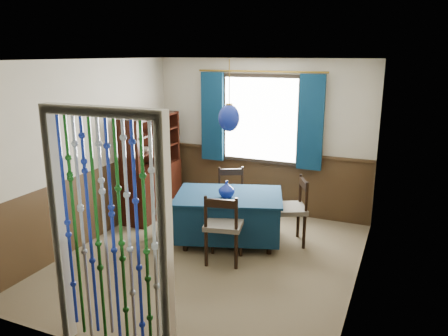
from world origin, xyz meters
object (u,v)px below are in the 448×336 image
at_px(dining_table, 229,214).
at_px(pendant_lamp, 229,118).
at_px(chair_right, 291,209).
at_px(sideboard, 151,181).
at_px(chair_far, 232,196).
at_px(vase_table, 227,190).
at_px(vase_sideboard, 161,157).
at_px(chair_near, 223,226).
at_px(bowl_shelf, 145,149).
at_px(chair_left, 170,207).

xyz_separation_m(dining_table, pendant_lamp, (-0.00, 0.00, 1.35)).
height_order(chair_right, sideboard, sideboard).
bearing_deg(chair_far, dining_table, 80.81).
bearing_deg(chair_far, vase_table, 78.99).
xyz_separation_m(sideboard, pendant_lamp, (1.58, -0.50, 1.18)).
relative_size(dining_table, chair_right, 1.80).
relative_size(dining_table, vase_sideboard, 8.41).
xyz_separation_m(chair_near, bowl_shelf, (-1.70, 0.88, 0.66)).
xyz_separation_m(dining_table, vase_sideboard, (-1.52, 0.73, 0.51)).
bearing_deg(chair_left, vase_table, 75.46).
bearing_deg(bowl_shelf, pendant_lamp, -10.30).
xyz_separation_m(chair_right, vase_sideboard, (-2.32, 0.43, 0.42)).
bearing_deg(vase_table, vase_sideboard, 151.25).
xyz_separation_m(dining_table, chair_right, (0.80, 0.30, 0.09)).
distance_m(chair_far, chair_left, 1.05).
height_order(dining_table, vase_table, vase_table).
bearing_deg(vase_table, bowl_shelf, 165.76).
bearing_deg(bowl_shelf, vase_sideboard, 90.00).
relative_size(chair_right, sideboard, 0.57).
bearing_deg(vase_table, chair_right, 27.59).
xyz_separation_m(chair_left, sideboard, (-0.81, 0.78, 0.08)).
bearing_deg(chair_right, bowl_shelf, 64.61).
distance_m(sideboard, vase_sideboard, 0.42).
relative_size(chair_far, bowl_shelf, 4.17).
height_order(chair_near, sideboard, sideboard).
relative_size(dining_table, chair_left, 1.79).
distance_m(sideboard, pendant_lamp, 2.03).
height_order(dining_table, vase_sideboard, vase_sideboard).
bearing_deg(chair_right, chair_far, 47.31).
bearing_deg(vase_sideboard, chair_near, -38.17).
distance_m(chair_far, pendant_lamp, 1.43).
distance_m(chair_left, vase_table, 0.85).
bearing_deg(chair_far, chair_left, 29.76).
xyz_separation_m(chair_near, chair_right, (0.62, 0.91, 0.01)).
bearing_deg(dining_table, bowl_shelf, 151.55).
bearing_deg(chair_near, chair_far, 95.68).
height_order(dining_table, sideboard, sideboard).
bearing_deg(vase_sideboard, chair_left, -53.35).
distance_m(dining_table, vase_sideboard, 1.76).
bearing_deg(bowl_shelf, vase_table, -14.24).
xyz_separation_m(chair_near, chair_far, (-0.38, 1.21, -0.02)).
height_order(chair_far, pendant_lamp, pendant_lamp).
bearing_deg(chair_left, bowl_shelf, -153.64).
xyz_separation_m(chair_left, vase_sideboard, (-0.75, 1.01, 0.42)).
bearing_deg(pendant_lamp, sideboard, 162.48).
bearing_deg(chair_left, dining_table, 83.41).
height_order(sideboard, vase_sideboard, sideboard).
height_order(chair_right, bowl_shelf, bowl_shelf).
height_order(chair_near, pendant_lamp, pendant_lamp).
relative_size(chair_near, vase_table, 4.42).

